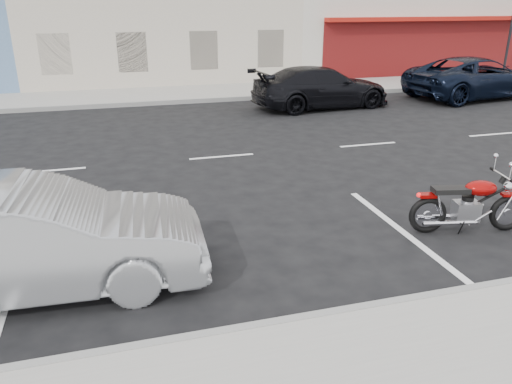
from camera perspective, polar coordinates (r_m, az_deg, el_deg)
The scene contains 9 objects.
ground at distance 12.90m, azimuth 4.78°, elevation 4.76°, with size 120.00×120.00×0.00m, color black.
sidewalk_far at distance 20.59m, azimuth -17.59°, elevation 10.22°, with size 80.00×3.40×0.15m, color gray.
curb_near at distance 5.80m, azimuth -19.19°, elevation -17.71°, with size 80.00×0.12×0.16m, color gray.
curb_far at distance 18.92m, azimuth -17.64°, elevation 9.34°, with size 80.00×0.12×0.16m, color gray.
fire_hydrant at distance 26.11m, azimuth 23.79°, elevation 12.57°, with size 0.20×0.20×0.72m.
motorcycle at distance 9.22m, azimuth 27.10°, elevation -1.33°, with size 1.97×0.76×1.00m.
sedan_silver at distance 7.04m, azimuth -24.39°, elevation -5.00°, with size 1.56×4.46×1.47m, color #96999D.
suv_far at distance 21.75m, azimuth 23.81°, elevation 11.88°, with size 2.62×5.67×1.58m, color black.
car_far at distance 18.22m, azimuth 7.46°, elevation 11.79°, with size 2.03×4.99×1.45m, color black.
Camera 1 is at (-4.41, -11.57, 3.60)m, focal length 35.00 mm.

